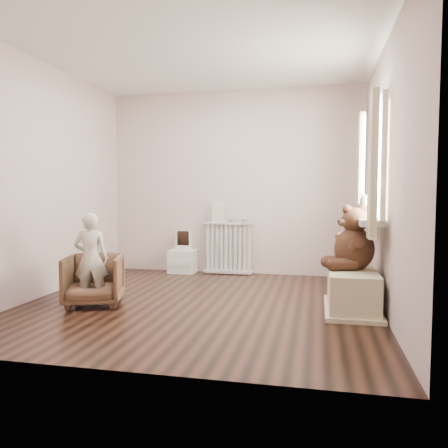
% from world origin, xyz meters
% --- Properties ---
extents(floor, '(3.60, 3.60, 0.01)m').
position_xyz_m(floor, '(0.00, 0.00, 0.00)').
color(floor, black).
rests_on(floor, ground).
extents(ceiling, '(3.60, 3.60, 0.01)m').
position_xyz_m(ceiling, '(0.00, 0.00, 2.60)').
color(ceiling, white).
rests_on(ceiling, ground).
extents(back_wall, '(3.60, 0.02, 2.60)m').
position_xyz_m(back_wall, '(0.00, 1.80, 1.30)').
color(back_wall, beige).
rests_on(back_wall, ground).
extents(front_wall, '(3.60, 0.02, 2.60)m').
position_xyz_m(front_wall, '(0.00, -1.80, 1.30)').
color(front_wall, beige).
rests_on(front_wall, ground).
extents(left_wall, '(0.02, 3.60, 2.60)m').
position_xyz_m(left_wall, '(-1.80, 0.00, 1.30)').
color(left_wall, beige).
rests_on(left_wall, ground).
extents(right_wall, '(0.02, 3.60, 2.60)m').
position_xyz_m(right_wall, '(1.80, 0.00, 1.30)').
color(right_wall, beige).
rests_on(right_wall, ground).
extents(window, '(0.03, 0.90, 1.10)m').
position_xyz_m(window, '(1.76, 0.30, 1.45)').
color(window, white).
rests_on(window, right_wall).
extents(window_sill, '(0.22, 1.10, 0.06)m').
position_xyz_m(window_sill, '(1.67, 0.30, 0.87)').
color(window_sill, silver).
rests_on(window_sill, right_wall).
extents(curtain_left, '(0.06, 0.26, 1.30)m').
position_xyz_m(curtain_left, '(1.65, -0.27, 1.39)').
color(curtain_left, beige).
rests_on(curtain_left, right_wall).
extents(curtain_right, '(0.06, 0.26, 1.30)m').
position_xyz_m(curtain_right, '(1.65, 0.87, 1.39)').
color(curtain_right, beige).
rests_on(curtain_right, right_wall).
extents(radiator, '(0.70, 0.13, 0.74)m').
position_xyz_m(radiator, '(-0.05, 1.68, 0.39)').
color(radiator, silver).
rests_on(radiator, floor).
extents(paper_doll, '(0.18, 0.02, 0.29)m').
position_xyz_m(paper_doll, '(-0.20, 1.68, 0.88)').
color(paper_doll, beige).
rests_on(paper_doll, radiator).
extents(tin_a, '(0.09, 0.09, 0.05)m').
position_xyz_m(tin_a, '(-0.00, 1.68, 0.77)').
color(tin_a, '#A59E8C').
rests_on(tin_a, radiator).
extents(tin_b, '(0.09, 0.09, 0.05)m').
position_xyz_m(tin_b, '(0.18, 1.68, 0.76)').
color(tin_b, '#A59E8C').
rests_on(tin_b, radiator).
extents(toy_vanity, '(0.38, 0.27, 0.60)m').
position_xyz_m(toy_vanity, '(-0.72, 1.65, 0.28)').
color(toy_vanity, silver).
rests_on(toy_vanity, floor).
extents(armchair, '(0.70, 0.71, 0.52)m').
position_xyz_m(armchair, '(-1.06, -0.29, 0.26)').
color(armchair, brown).
rests_on(armchair, floor).
extents(child, '(0.39, 0.32, 0.93)m').
position_xyz_m(child, '(-1.06, -0.34, 0.49)').
color(child, silver).
rests_on(child, armchair).
extents(toy_bench, '(0.45, 0.85, 0.40)m').
position_xyz_m(toy_bench, '(1.52, 0.02, 0.20)').
color(toy_bench, beige).
rests_on(toy_bench, floor).
extents(teddy_bear, '(0.59, 0.51, 0.62)m').
position_xyz_m(teddy_bear, '(1.54, 0.10, 0.67)').
color(teddy_bear, '#331D12').
rests_on(teddy_bear, toy_bench).
extents(plush_cat, '(0.20, 0.30, 0.23)m').
position_xyz_m(plush_cat, '(1.66, 0.46, 1.00)').
color(plush_cat, slate).
rests_on(plush_cat, window_sill).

